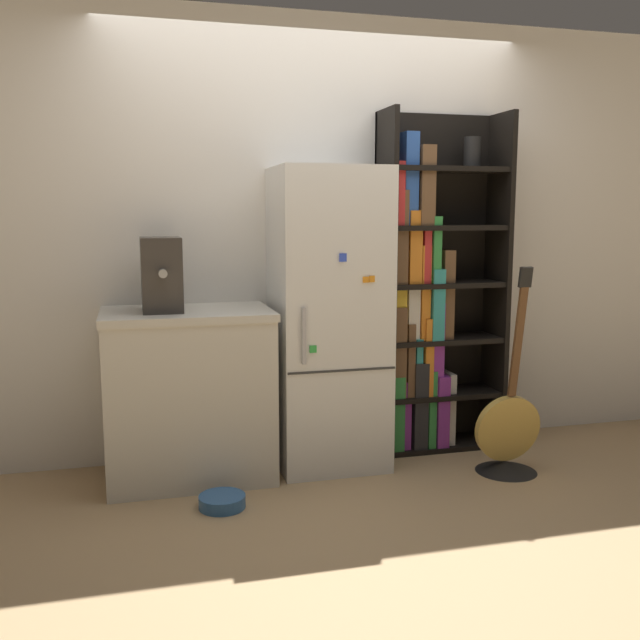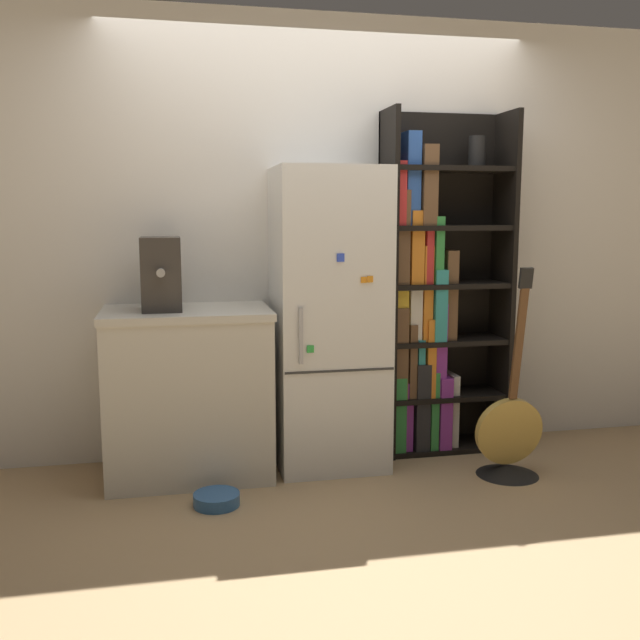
{
  "view_description": "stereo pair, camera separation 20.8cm",
  "coord_description": "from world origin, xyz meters",
  "px_view_note": "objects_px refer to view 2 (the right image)",
  "views": [
    {
      "loc": [
        -1.08,
        -3.7,
        1.45
      ],
      "look_at": [
        -0.06,
        0.15,
        0.85
      ],
      "focal_mm": 40.0,
      "sensor_mm": 36.0,
      "label": 1
    },
    {
      "loc": [
        -0.88,
        -3.75,
        1.45
      ],
      "look_at": [
        -0.06,
        0.15,
        0.85
      ],
      "focal_mm": 40.0,
      "sensor_mm": 36.0,
      "label": 2
    }
  ],
  "objects_px": {
    "pet_bowl": "(217,499)",
    "refrigerator": "(329,319)",
    "bookshelf": "(428,304)",
    "espresso_machine": "(161,274)",
    "guitar": "(509,446)"
  },
  "relations": [
    {
      "from": "bookshelf",
      "to": "pet_bowl",
      "type": "distance_m",
      "value": 1.71
    },
    {
      "from": "bookshelf",
      "to": "guitar",
      "type": "xyz_separation_m",
      "value": [
        0.29,
        -0.54,
        -0.73
      ]
    },
    {
      "from": "refrigerator",
      "to": "bookshelf",
      "type": "bearing_deg",
      "value": 11.68
    },
    {
      "from": "espresso_machine",
      "to": "guitar",
      "type": "height_order",
      "value": "espresso_machine"
    },
    {
      "from": "bookshelf",
      "to": "espresso_machine",
      "type": "height_order",
      "value": "bookshelf"
    },
    {
      "from": "espresso_machine",
      "to": "bookshelf",
      "type": "bearing_deg",
      "value": 5.72
    },
    {
      "from": "bookshelf",
      "to": "espresso_machine",
      "type": "relative_size",
      "value": 5.23
    },
    {
      "from": "refrigerator",
      "to": "espresso_machine",
      "type": "height_order",
      "value": "refrigerator"
    },
    {
      "from": "pet_bowl",
      "to": "refrigerator",
      "type": "bearing_deg",
      "value": 35.79
    },
    {
      "from": "refrigerator",
      "to": "espresso_machine",
      "type": "xyz_separation_m",
      "value": [
        -0.93,
        -0.02,
        0.28
      ]
    },
    {
      "from": "bookshelf",
      "to": "pet_bowl",
      "type": "relative_size",
      "value": 8.77
    },
    {
      "from": "bookshelf",
      "to": "pet_bowl",
      "type": "xyz_separation_m",
      "value": [
        -1.34,
        -0.63,
        -0.87
      ]
    },
    {
      "from": "refrigerator",
      "to": "bookshelf",
      "type": "height_order",
      "value": "bookshelf"
    },
    {
      "from": "guitar",
      "to": "pet_bowl",
      "type": "xyz_separation_m",
      "value": [
        -1.62,
        -0.09,
        -0.13
      ]
    },
    {
      "from": "refrigerator",
      "to": "pet_bowl",
      "type": "bearing_deg",
      "value": -144.21
    }
  ]
}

